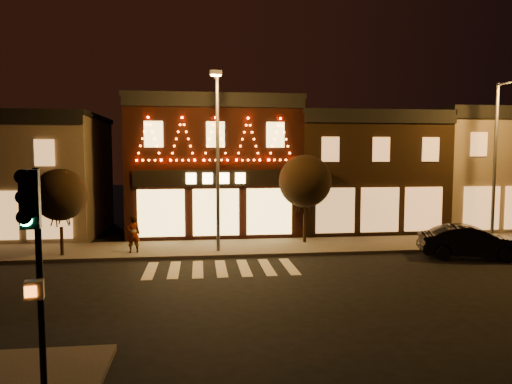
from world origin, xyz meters
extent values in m
plane|color=black|center=(0.00, 0.00, 0.00)|extent=(120.00, 120.00, 0.00)
cube|color=#47423D|center=(2.00, 8.00, 0.07)|extent=(44.00, 4.00, 0.15)
cube|color=black|center=(0.00, 14.00, 4.00)|extent=(10.00, 8.00, 8.00)
cube|color=black|center=(0.00, 14.00, 8.15)|extent=(10.20, 8.20, 0.30)
cube|color=black|center=(0.00, 9.95, 7.75)|extent=(10.00, 0.25, 0.50)
cube|color=black|center=(0.00, 9.90, 3.60)|extent=(9.00, 0.15, 0.90)
cube|color=#FFD87F|center=(0.00, 9.80, 3.60)|extent=(3.40, 0.08, 0.60)
cube|color=#312011|center=(9.50, 14.00, 3.60)|extent=(9.00, 8.00, 7.20)
cube|color=black|center=(9.50, 14.00, 7.35)|extent=(9.20, 8.20, 0.30)
cube|color=black|center=(9.50, 9.95, 6.95)|extent=(9.00, 0.25, 0.50)
cube|color=#726151|center=(18.50, 14.00, 3.75)|extent=(9.00, 8.00, 7.50)
cube|color=black|center=(18.50, 14.00, 7.65)|extent=(9.20, 8.20, 0.30)
cylinder|color=black|center=(-3.80, -6.95, 2.42)|extent=(0.12, 0.12, 4.54)
cube|color=black|center=(-3.84, -7.16, 4.15)|extent=(0.37, 0.35, 1.04)
cylinder|color=#19FF72|center=(-3.87, -7.32, 3.80)|extent=(0.22, 0.10, 0.22)
cube|color=beige|center=(-3.84, -7.14, 2.52)|extent=(0.35, 0.27, 0.34)
cylinder|color=#59595E|center=(0.00, 7.03, 4.43)|extent=(0.17, 0.17, 8.56)
cylinder|color=#59595E|center=(-0.06, 6.17, 8.60)|extent=(0.22, 1.71, 0.11)
cube|color=#59595E|center=(-0.12, 5.32, 8.55)|extent=(0.55, 0.34, 0.19)
cube|color=orange|center=(-0.12, 5.32, 8.43)|extent=(0.42, 0.24, 0.05)
cylinder|color=#59595E|center=(14.96, 7.58, 4.43)|extent=(0.17, 0.17, 8.55)
cylinder|color=#59595E|center=(14.93, 6.73, 8.60)|extent=(0.17, 1.71, 0.11)
cylinder|color=black|center=(-7.41, 6.94, 0.82)|extent=(0.15, 0.15, 1.34)
sphere|color=black|center=(-7.41, 6.94, 3.02)|extent=(2.45, 2.45, 2.45)
cylinder|color=black|center=(4.75, 8.65, 0.93)|extent=(0.17, 0.17, 1.55)
sphere|color=black|center=(4.75, 8.65, 3.47)|extent=(2.84, 2.84, 2.84)
imported|color=black|center=(11.87, 4.59, 0.77)|extent=(4.95, 2.81, 1.54)
imported|color=gray|center=(-4.11, 7.08, 1.06)|extent=(0.76, 0.60, 1.81)
camera|label=1|loc=(-0.88, -15.65, 4.94)|focal=32.44mm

